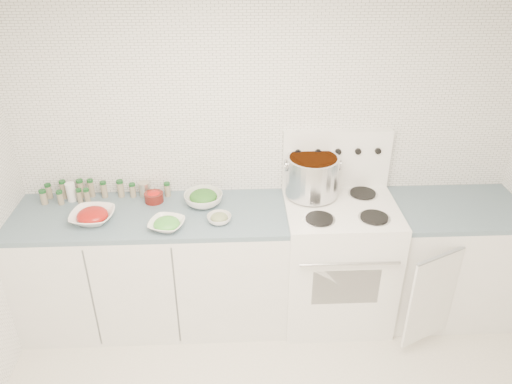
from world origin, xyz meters
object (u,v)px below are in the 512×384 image
bowl_snowpea (167,224)px  stove (337,257)px  bowl_tomato (93,216)px  stock_pot (312,174)px

bowl_snowpea → stove: bearing=8.7°
stove → bowl_tomato: stove is taller
stove → stock_pot: (-0.19, 0.15, 0.60)m
stock_pot → bowl_snowpea: bearing=-161.3°
stock_pot → bowl_snowpea: size_ratio=1.41×
bowl_tomato → bowl_snowpea: (0.49, -0.11, -0.01)m
stock_pot → bowl_tomato: stock_pot is taller
stove → bowl_tomato: size_ratio=4.52×
stove → bowl_tomato: 1.72m
stove → bowl_snowpea: (-1.16, -0.18, 0.44)m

